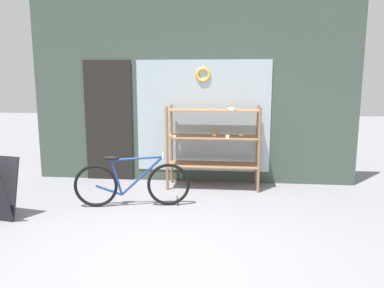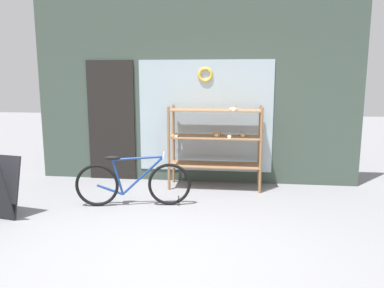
{
  "view_description": "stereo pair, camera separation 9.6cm",
  "coord_description": "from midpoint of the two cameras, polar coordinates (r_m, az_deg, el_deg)",
  "views": [
    {
      "loc": [
        0.67,
        -3.59,
        1.79
      ],
      "look_at": [
        0.2,
        0.98,
        0.98
      ],
      "focal_mm": 35.0,
      "sensor_mm": 36.0,
      "label": 1
    },
    {
      "loc": [
        0.77,
        -3.58,
        1.79
      ],
      "look_at": [
        0.2,
        0.98,
        0.98
      ],
      "focal_mm": 35.0,
      "sensor_mm": 36.0,
      "label": 2
    }
  ],
  "objects": [
    {
      "name": "bicycle",
      "position": [
        5.37,
        -9.67,
        -5.92
      ],
      "size": [
        1.61,
        0.46,
        0.74
      ],
      "rotation": [
        0.0,
        0.0,
        0.17
      ],
      "color": "black",
      "rests_on": "ground_plane"
    },
    {
      "name": "ground_plane",
      "position": [
        4.07,
        -5.07,
        -16.18
      ],
      "size": [
        30.0,
        30.0,
        0.0
      ],
      "primitive_type": "plane",
      "color": "gray"
    },
    {
      "name": "display_case",
      "position": [
        6.11,
        2.9,
        0.82
      ],
      "size": [
        1.5,
        0.49,
        1.35
      ],
      "color": "#8E6642",
      "rests_on": "ground_plane"
    },
    {
      "name": "storefront_facade",
      "position": [
        6.45,
        -0.85,
        8.24
      ],
      "size": [
        5.56,
        0.13,
        3.27
      ],
      "color": "#3D4C42",
      "rests_on": "ground_plane"
    }
  ]
}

